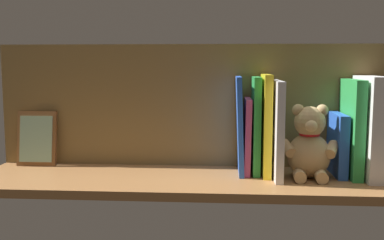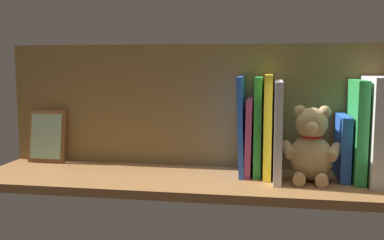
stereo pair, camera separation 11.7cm
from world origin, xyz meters
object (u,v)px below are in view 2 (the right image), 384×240
object	(u,v)px
book_0	(357,130)
picture_frame_leaning	(47,136)
dictionary_thick_white	(377,130)
teddy_bear	(311,148)

from	to	relation	value
book_0	picture_frame_leaning	xyz separation A→B (cm)	(87.33, -6.10, -4.84)
dictionary_thick_white	book_0	world-z (taller)	dictionary_thick_white
dictionary_thick_white	book_0	size ratio (longest dim) A/B	1.03
book_0	teddy_bear	bearing A→B (deg)	16.51
book_0	picture_frame_leaning	bearing A→B (deg)	-4.00
book_0	picture_frame_leaning	distance (cm)	87.68
teddy_bear	dictionary_thick_white	bearing A→B (deg)	-168.09
dictionary_thick_white	picture_frame_leaning	xyz separation A→B (cm)	(91.88, -7.30, -5.27)
book_0	picture_frame_leaning	size ratio (longest dim) A/B	1.60
dictionary_thick_white	book_0	bearing A→B (deg)	-14.77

